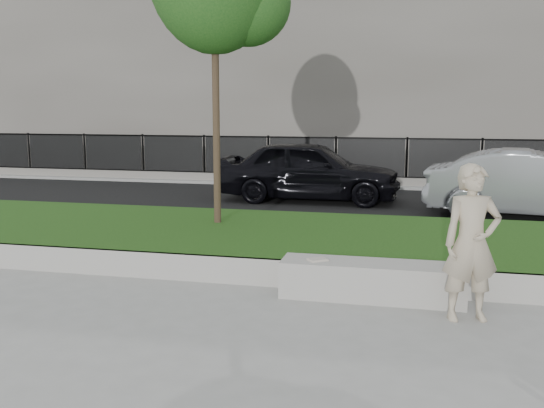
% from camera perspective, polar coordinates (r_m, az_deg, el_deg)
% --- Properties ---
extents(ground, '(90.00, 90.00, 0.00)m').
position_cam_1_polar(ground, '(7.78, -0.72, -10.00)').
color(ground, gray).
rests_on(ground, ground).
extents(grass_bank, '(34.00, 4.00, 0.40)m').
position_cam_1_polar(grass_bank, '(10.56, 3.16, -3.73)').
color(grass_bank, '#113A0E').
rests_on(grass_bank, ground).
extents(grass_kerb, '(34.00, 0.08, 0.40)m').
position_cam_1_polar(grass_kerb, '(8.69, 0.92, -6.55)').
color(grass_kerb, '#A4A199').
rests_on(grass_kerb, ground).
extents(street, '(34.00, 7.00, 0.04)m').
position_cam_1_polar(street, '(15.94, 6.55, -0.02)').
color(street, black).
rests_on(street, ground).
extents(far_pavement, '(34.00, 3.00, 0.12)m').
position_cam_1_polar(far_pavement, '(20.37, 8.00, 2.07)').
color(far_pavement, gray).
rests_on(far_pavement, ground).
extents(iron_fence, '(32.00, 0.30, 1.50)m').
position_cam_1_polar(iron_fence, '(19.32, 7.77, 3.13)').
color(iron_fence, slate).
rests_on(iron_fence, far_pavement).
extents(building_facade, '(34.00, 10.00, 10.00)m').
position_cam_1_polar(building_facade, '(27.30, 9.59, 14.21)').
color(building_facade, '#5C5751').
rests_on(building_facade, ground).
extents(stone_bench, '(2.43, 0.61, 0.50)m').
position_cam_1_polar(stone_bench, '(8.28, 9.35, -7.13)').
color(stone_bench, '#A4A199').
rests_on(stone_bench, ground).
extents(man, '(0.79, 0.62, 1.89)m').
position_cam_1_polar(man, '(7.60, 18.27, -3.52)').
color(man, '#BBAC90').
rests_on(man, ground).
extents(book, '(0.30, 0.29, 0.03)m').
position_cam_1_polar(book, '(8.23, 4.31, -5.23)').
color(book, beige).
rests_on(book, stone_bench).
extents(car_dark, '(4.82, 1.96, 1.64)m').
position_cam_1_polar(car_dark, '(16.22, 3.52, 3.17)').
color(car_dark, black).
rests_on(car_dark, street).
extents(car_silver, '(4.87, 2.28, 1.54)m').
position_cam_1_polar(car_silver, '(14.82, 23.35, 1.68)').
color(car_silver, gray).
rests_on(car_silver, street).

